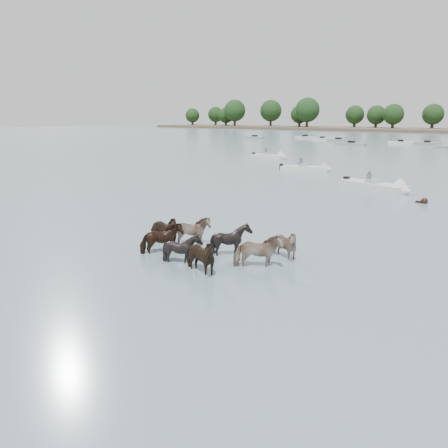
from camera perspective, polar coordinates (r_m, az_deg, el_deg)
The scene contains 8 objects.
ground at distance 17.44m, azimuth -0.26°, elevation -4.18°, with size 400.00×400.00×0.00m, color slate.
shoreline at distance 181.74m, azimuth 13.09°, elevation 11.58°, with size 160.00×30.00×1.00m, color #4C4233.
pony_herd at distance 17.41m, azimuth -2.22°, elevation -2.50°, with size 6.65×4.33×1.46m.
swimming_pony at distance 30.72m, azimuth 23.68°, elevation 2.60°, with size 0.72×0.44×0.44m.
motorboat_a at distance 45.25m, azimuth 10.92°, elevation 6.78°, with size 5.14×3.43×1.92m.
motorboat_b at distance 34.87m, azimuth 19.23°, elevation 4.35°, with size 5.87×3.17×1.92m.
motorboat_f at distance 58.18m, azimuth 6.21°, elevation 8.37°, with size 4.90×2.18×1.92m.
treeline at distance 181.77m, azimuth 13.31°, elevation 13.43°, with size 146.30×21.07×11.87m.
Camera 1 is at (10.55, -12.84, 5.27)m, focal length 36.53 mm.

